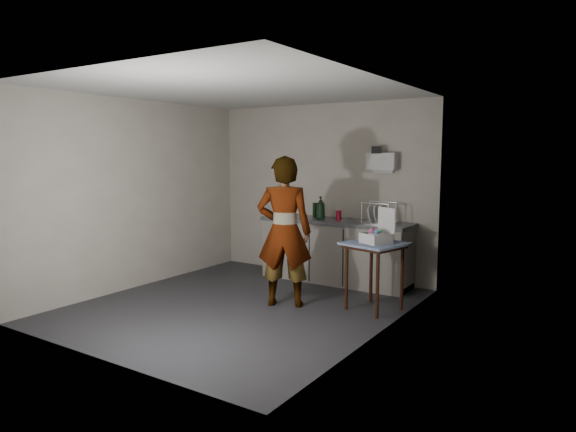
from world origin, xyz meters
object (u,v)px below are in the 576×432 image
Objects in this scene: side_table at (375,251)px; soda_can at (339,215)px; paper_towel at (281,207)px; dark_bottle at (315,210)px; kitchen_counter at (335,253)px; standing_man at (284,232)px; soap_bottle at (321,208)px; bakery_box at (377,235)px; dish_rack at (378,219)px.

side_table is 5.91× the size of soda_can.
dark_bottle is at bearing 7.24° from paper_towel.
kitchen_counter is 1.43m from side_table.
standing_man is 1.39m from soda_can.
soap_bottle reaches higher than dark_bottle.
bakery_box reaches higher than soda_can.
soap_bottle reaches higher than side_table.
bakery_box reaches higher than paper_towel.
side_table is 1.76m from dark_bottle.
bakery_box is (1.04, 0.41, -0.01)m from standing_man.
soap_bottle reaches higher than soda_can.
dark_bottle is at bearing 174.78° from dish_rack.
paper_towel reaches higher than kitchen_counter.
bakery_box reaches higher than side_table.
dark_bottle is at bearing 159.03° from side_table.
dish_rack is at bearing -3.73° from kitchen_counter.
soap_bottle is 1.16× the size of paper_towel.
bakery_box is (1.27, -0.89, -0.17)m from soap_bottle.
dark_bottle is 0.78× the size of paper_towel.
standing_man reaches higher than kitchen_counter.
side_table is 2.83× the size of paper_towel.
bakery_box is (0.04, -0.01, 0.20)m from side_table.
standing_man is (-1.00, -0.42, 0.21)m from side_table.
bakery_box is at bearing -25.63° from paper_towel.
side_table is at bearing -43.13° from kitchen_counter.
soda_can is 0.48× the size of paper_towel.
kitchen_counter is at bearing -175.01° from soda_can.
dark_bottle reaches higher than side_table.
paper_towel is 1.61m from dish_rack.
dish_rack is at bearing 125.84° from side_table.
bakery_box is at bearing -43.85° from soda_can.
bakery_box is at bearing -67.31° from dish_rack.
bakery_box is (1.44, -1.03, -0.11)m from dark_bottle.
soda_can is at bearing 19.82° from soap_bottle.
dark_bottle is 1.06m from dish_rack.
standing_man is 6.36× the size of paper_towel.
paper_towel is at bearing -172.76° from dark_bottle.
standing_man reaches higher than bakery_box.
standing_man is 8.16× the size of dark_bottle.
dark_bottle reaches higher than soda_can.
kitchen_counter is 0.71m from dark_bottle.
kitchen_counter is 6.69× the size of soap_bottle.
soap_bottle is 1.49× the size of dark_bottle.
dish_rack is (1.60, -0.03, -0.07)m from paper_towel.
soda_can is 0.98m from paper_towel.
dark_bottle is (-0.40, 1.44, 0.11)m from standing_man.
kitchen_counter is at bearing 22.78° from soap_bottle.
dark_bottle is 0.53× the size of dish_rack.
side_table is 1.02m from dish_rack.
dark_bottle is at bearing 173.48° from soda_can.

